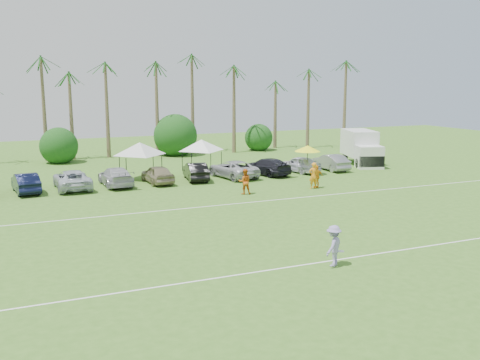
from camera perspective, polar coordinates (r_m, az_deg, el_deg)
name	(u,v)px	position (r m, az deg, el deg)	size (l,w,h in m)	color
ground	(305,285)	(21.27, 6.99, -11.02)	(120.00, 120.00, 0.00)	#3D6B20
field_lines	(229,232)	(28.10, -1.23, -5.58)	(80.00, 12.10, 0.01)	white
palm_tree_3	(30,57)	(55.17, -21.45, 12.10)	(2.40, 2.40, 11.90)	brown
palm_tree_4	(76,85)	(55.41, -17.09, 9.67)	(2.40, 2.40, 8.90)	brown
palm_tree_5	(117,76)	(55.99, -13.00, 10.76)	(2.40, 2.40, 9.90)	brown
palm_tree_6	(156,68)	(56.86, -8.98, 11.75)	(2.40, 2.40, 10.90)	brown
palm_tree_7	(193,60)	(58.01, -5.08, 12.64)	(2.40, 2.40, 11.90)	brown
palm_tree_8	(236,85)	(59.71, -0.40, 10.14)	(2.40, 2.40, 8.90)	brown
palm_tree_9	(277,77)	(61.82, 3.95, 10.93)	(2.40, 2.40, 9.90)	brown
palm_tree_10	(315,69)	(64.25, 8.02, 11.60)	(2.40, 2.40, 10.90)	brown
palm_tree_11	(344,62)	(66.42, 11.07, 12.20)	(2.40, 2.40, 11.90)	brown
bush_tree_1	(57,143)	(56.54, -18.91, 3.80)	(4.00, 4.00, 4.00)	brown
bush_tree_2	(173,138)	(58.63, -7.12, 4.49)	(4.00, 4.00, 4.00)	brown
bush_tree_3	(257,134)	(62.12, 1.81, 4.89)	(4.00, 4.00, 4.00)	brown
sideline_player_a	(313,176)	(39.65, 7.84, 0.47)	(0.71, 0.47, 1.95)	orange
sideline_player_b	(245,182)	(37.34, 0.50, -0.17)	(0.87, 0.68, 1.80)	#CD5E16
sideline_player_c	(317,176)	(40.03, 8.18, 0.37)	(1.00, 0.42, 1.70)	#FAA01B
box_truck	(362,147)	(52.15, 12.84, 3.50)	(4.09, 6.63, 3.21)	white
canopy_tent_left	(140,142)	(43.49, -10.67, 3.97)	(4.34, 4.34, 3.51)	black
canopy_tent_right	(201,140)	(46.31, -4.15, 4.32)	(4.14, 4.14, 3.35)	black
market_umbrella	(308,149)	(45.42, 7.22, 3.35)	(2.24, 2.24, 2.50)	black
frisbee_player	(334,246)	(23.22, 9.95, -6.92)	(1.32, 1.20, 1.78)	#9588C1
parked_car_1	(26,183)	(40.85, -21.89, -0.28)	(1.50, 4.30, 1.42)	black
parked_car_2	(72,179)	(41.08, -17.47, 0.05)	(2.35, 5.10, 1.42)	silver
parked_car_3	(116,177)	(41.51, -13.12, 0.37)	(1.99, 4.89, 1.42)	#B5B5BB
parked_car_4	(157,174)	(41.95, -8.80, 0.62)	(1.67, 4.16, 1.42)	gray
parked_car_5	(196,171)	(42.95, -4.74, 0.93)	(1.50, 4.30, 1.42)	black
parked_car_6	(233,169)	(43.93, -0.77, 1.18)	(2.35, 5.10, 1.42)	#B4B6BA
parked_car_7	(267,166)	(45.34, 2.88, 1.46)	(1.99, 4.89, 1.42)	black
parked_car_8	(299,164)	(46.83, 6.36, 1.69)	(1.67, 4.16, 1.42)	silver
parked_car_9	(331,162)	(48.43, 9.65, 1.89)	(1.50, 4.30, 1.42)	gray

